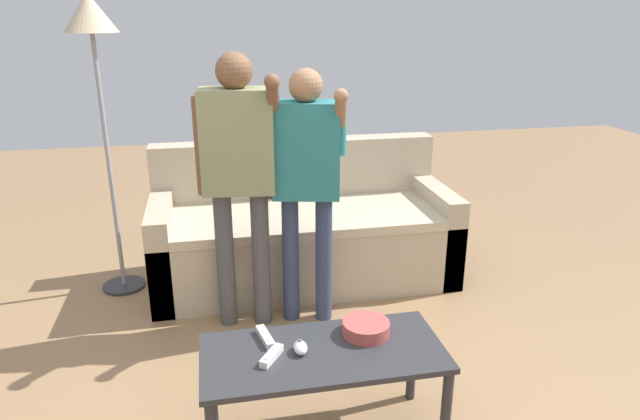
# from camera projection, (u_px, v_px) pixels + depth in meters

# --- Properties ---
(ground_plane) EXTENTS (12.00, 12.00, 0.00)m
(ground_plane) POSITION_uv_depth(u_px,v_px,m) (317.00, 420.00, 2.60)
(ground_plane) COLOR #93704C
(couch) EXTENTS (2.01, 0.86, 0.91)m
(couch) POSITION_uv_depth(u_px,v_px,m) (302.00, 233.00, 3.93)
(couch) COLOR #B7A88E
(couch) RESTS_ON ground
(coffee_table) EXTENTS (1.00, 0.46, 0.45)m
(coffee_table) POSITION_uv_depth(u_px,v_px,m) (324.00, 363.00, 2.35)
(coffee_table) COLOR #2D2D33
(coffee_table) RESTS_ON ground
(snack_bowl) EXTENTS (0.20, 0.20, 0.06)m
(snack_bowl) POSITION_uv_depth(u_px,v_px,m) (366.00, 328.00, 2.44)
(snack_bowl) COLOR #B24C47
(snack_bowl) RESTS_ON coffee_table
(game_remote_nunchuk) EXTENTS (0.06, 0.09, 0.05)m
(game_remote_nunchuk) POSITION_uv_depth(u_px,v_px,m) (300.00, 348.00, 2.31)
(game_remote_nunchuk) COLOR white
(game_remote_nunchuk) RESTS_ON coffee_table
(floor_lamp) EXTENTS (0.31, 0.31, 1.87)m
(floor_lamp) POSITION_uv_depth(u_px,v_px,m) (93.00, 42.00, 3.32)
(floor_lamp) COLOR #2D2D33
(floor_lamp) RESTS_ON ground
(player_center) EXTENTS (0.43, 0.39, 1.49)m
(player_center) POSITION_uv_depth(u_px,v_px,m) (307.00, 169.00, 3.15)
(player_center) COLOR #2D3856
(player_center) RESTS_ON ground
(player_left) EXTENTS (0.46, 0.39, 1.58)m
(player_left) POSITION_uv_depth(u_px,v_px,m) (239.00, 162.00, 3.09)
(player_left) COLOR #47474C
(player_left) RESTS_ON ground
(game_remote_wand_near) EXTENTS (0.07, 0.17, 0.03)m
(game_remote_wand_near) POSITION_uv_depth(u_px,v_px,m) (265.00, 337.00, 2.40)
(game_remote_wand_near) COLOR white
(game_remote_wand_near) RESTS_ON coffee_table
(game_remote_wand_far) EXTENTS (0.11, 0.14, 0.03)m
(game_remote_wand_far) POSITION_uv_depth(u_px,v_px,m) (272.00, 356.00, 2.27)
(game_remote_wand_far) COLOR white
(game_remote_wand_far) RESTS_ON coffee_table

